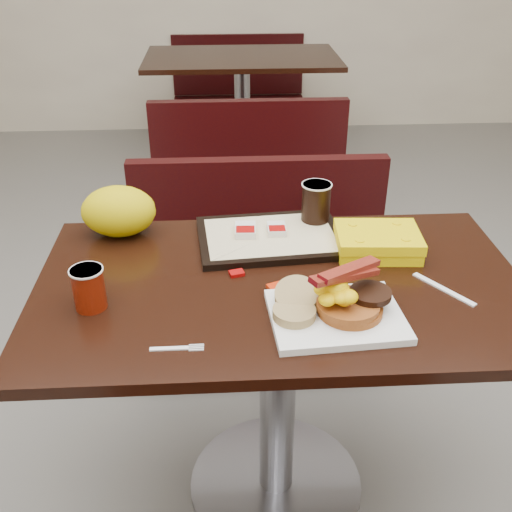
{
  "coord_description": "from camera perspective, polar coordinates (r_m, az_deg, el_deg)",
  "views": [
    {
      "loc": [
        -0.13,
        -1.23,
        1.54
      ],
      "look_at": [
        -0.06,
        0.01,
        0.82
      ],
      "focal_mm": 42.07,
      "sensor_mm": 36.0,
      "label": 1
    }
  ],
  "objects": [
    {
      "name": "floor",
      "position": [
        1.98,
        1.87,
        -21.05
      ],
      "size": [
        6.0,
        7.0,
        0.01
      ],
      "primitive_type": "cube",
      "color": "slate",
      "rests_on": "ground"
    },
    {
      "name": "coffee_cup_far",
      "position": [
        1.71,
        5.73,
        5.12
      ],
      "size": [
        0.1,
        0.1,
        0.11
      ],
      "primitive_type": "cylinder",
      "rotation": [
        0.0,
        0.0,
        -0.31
      ],
      "color": "black",
      "rests_on": "tray"
    },
    {
      "name": "bench_far_n",
      "position": [
        4.69,
        -1.63,
        15.55
      ],
      "size": [
        1.0,
        0.46,
        0.72
      ],
      "primitive_type": null,
      "color": "black",
      "rests_on": "floor"
    },
    {
      "name": "paper_bag",
      "position": [
        1.7,
        -12.93,
        4.18
      ],
      "size": [
        0.23,
        0.19,
        0.14
      ],
      "primitive_type": "ellipsoid",
      "rotation": [
        0.0,
        0.0,
        -0.22
      ],
      "color": "yellow",
      "rests_on": "table_near"
    },
    {
      "name": "muffin_top",
      "position": [
        1.35,
        3.87,
        -3.75
      ],
      "size": [
        0.12,
        0.12,
        0.06
      ],
      "primitive_type": "cylinder",
      "rotation": [
        0.38,
        0.0,
        -0.18
      ],
      "color": "#A28855",
      "rests_on": "platter"
    },
    {
      "name": "table_far",
      "position": [
        4.01,
        -1.3,
        13.24
      ],
      "size": [
        1.2,
        0.7,
        0.75
      ],
      "primitive_type": null,
      "color": "black",
      "rests_on": "floor"
    },
    {
      "name": "tray",
      "position": [
        1.65,
        1.38,
        1.76
      ],
      "size": [
        0.41,
        0.31,
        0.02
      ],
      "primitive_type": "cube",
      "rotation": [
        0.0,
        0.0,
        0.09
      ],
      "color": "black",
      "rests_on": "table_near"
    },
    {
      "name": "condiment_ketchup",
      "position": [
        1.5,
        -1.85,
        -1.64
      ],
      "size": [
        0.04,
        0.04,
        0.01
      ],
      "primitive_type": "cube",
      "rotation": [
        0.0,
        0.0,
        0.26
      ],
      "color": "#8C0504",
      "rests_on": "table_near"
    },
    {
      "name": "platter",
      "position": [
        1.35,
        7.62,
        -5.69
      ],
      "size": [
        0.31,
        0.25,
        0.02
      ],
      "primitive_type": "cube",
      "rotation": [
        0.0,
        0.0,
        0.07
      ],
      "color": "white",
      "rests_on": "table_near"
    },
    {
      "name": "bench_far_s",
      "position": [
        3.35,
        -0.84,
        9.51
      ],
      "size": [
        1.0,
        0.46,
        0.72
      ],
      "primitive_type": null,
      "color": "black",
      "rests_on": "floor"
    },
    {
      "name": "fork",
      "position": [
        1.27,
        -8.26,
        -8.7
      ],
      "size": [
        0.11,
        0.02,
        0.0
      ],
      "primitive_type": null,
      "rotation": [
        0.0,
        0.0,
        0.0
      ],
      "color": "white",
      "rests_on": "table_near"
    },
    {
      "name": "clamshell",
      "position": [
        1.62,
        11.49,
        1.33
      ],
      "size": [
        0.23,
        0.18,
        0.06
      ],
      "primitive_type": "cube",
      "rotation": [
        0.0,
        0.0,
        -0.06
      ],
      "color": "#E7C803",
      "rests_on": "table_near"
    },
    {
      "name": "knife",
      "position": [
        1.51,
        17.41,
        -3.02
      ],
      "size": [
        0.11,
        0.15,
        0.0
      ],
      "primitive_type": "cube",
      "rotation": [
        0.0,
        0.0,
        -0.97
      ],
      "color": "white",
      "rests_on": "table_near"
    },
    {
      "name": "sausage_patty",
      "position": [
        1.35,
        10.83,
        -3.53
      ],
      "size": [
        0.12,
        0.12,
        0.01
      ],
      "primitive_type": "cylinder",
      "rotation": [
        0.0,
        0.0,
        -0.3
      ],
      "color": "black",
      "rests_on": "pancake_stack"
    },
    {
      "name": "condiment_syrup",
      "position": [
        1.45,
        1.83,
        -2.94
      ],
      "size": [
        0.04,
        0.04,
        0.01
      ],
      "primitive_type": "cube",
      "rotation": [
        0.0,
        0.0,
        0.4
      ],
      "color": "red",
      "rests_on": "table_near"
    },
    {
      "name": "muffin_bottom",
      "position": [
        1.32,
        3.65,
        -5.42
      ],
      "size": [
        0.11,
        0.11,
        0.02
      ],
      "primitive_type": "cylinder",
      "rotation": [
        0.0,
        0.0,
        -0.21
      ],
      "color": "#A28855",
      "rests_on": "platter"
    },
    {
      "name": "bench_near_n",
      "position": [
        2.27,
        0.51,
        -1.23
      ],
      "size": [
        1.0,
        0.46,
        0.72
      ],
      "primitive_type": null,
      "color": "black",
      "rests_on": "floor"
    },
    {
      "name": "hashbrown_sleeve_left",
      "position": [
        1.65,
        -1.02,
        2.48
      ],
      "size": [
        0.06,
        0.08,
        0.02
      ],
      "primitive_type": "cube",
      "rotation": [
        0.0,
        0.0,
        -0.04
      ],
      "color": "silver",
      "rests_on": "tray"
    },
    {
      "name": "hashbrown_sleeve_right",
      "position": [
        1.66,
        1.97,
        2.59
      ],
      "size": [
        0.05,
        0.07,
        0.02
      ],
      "primitive_type": "cube",
      "rotation": [
        0.0,
        0.0,
        -0.01
      ],
      "color": "silver",
      "rests_on": "tray"
    },
    {
      "name": "pancake_stack",
      "position": [
        1.34,
        8.93,
        -4.74
      ],
      "size": [
        0.18,
        0.18,
        0.03
      ],
      "primitive_type": "cylinder",
      "rotation": [
        0.0,
        0.0,
        -0.28
      ],
      "color": "#984F19",
      "rests_on": "platter"
    },
    {
      "name": "scrambled_eggs",
      "position": [
        1.32,
        7.61,
        -3.3
      ],
      "size": [
        0.11,
        0.1,
        0.05
      ],
      "primitive_type": "ellipsoid",
      "rotation": [
        0.0,
        0.0,
        -0.18
      ],
      "color": "#FFE205",
      "rests_on": "pancake_stack"
    },
    {
      "name": "bacon_strips",
      "position": [
        1.31,
        8.46,
        -1.72
      ],
      "size": [
        0.19,
        0.15,
        0.01
      ],
      "primitive_type": null,
      "rotation": [
        0.0,
        0.0,
        0.5
      ],
      "color": "#4C050D",
      "rests_on": "scrambled_eggs"
    },
    {
      "name": "coffee_cup_near",
      "position": [
        1.41,
        -15.61,
        -3.0
      ],
      "size": [
        0.09,
        0.09,
        0.1
      ],
      "primitive_type": "cylinder",
      "rotation": [
        0.0,
        0.0,
        -0.29
      ],
      "color": "#9B1905",
      "rests_on": "table_near"
    },
    {
      "name": "table_near",
      "position": [
        1.7,
        2.08,
        -13.14
      ],
      "size": [
        1.2,
        0.7,
        0.75
      ],
      "primitive_type": null,
      "color": "black",
      "rests_on": "floor"
    }
  ]
}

